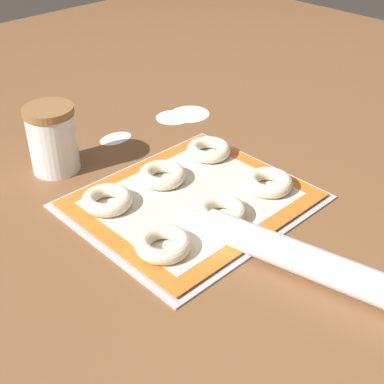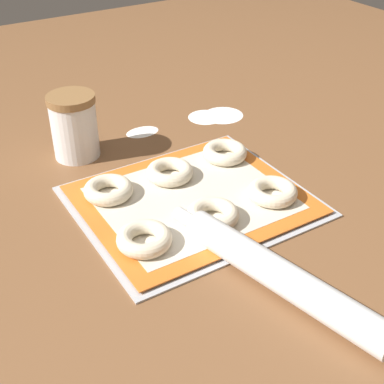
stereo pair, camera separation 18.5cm
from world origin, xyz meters
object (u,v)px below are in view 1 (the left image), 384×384
bagel_front_right (269,182)px  bagel_back_left (107,200)px  bagel_front_left (163,244)px  bagel_back_right (209,150)px  bagel_back_center (162,175)px  baking_tray (192,201)px  flour_canister (53,139)px  rolling_pin (309,262)px  bagel_front_center (221,211)px

bagel_front_right → bagel_back_left: 0.32m
bagel_front_left → bagel_back_right: bearing=31.3°
bagel_front_left → bagel_back_center: bearing=49.0°
bagel_front_left → bagel_front_right: (0.28, -0.00, 0.00)m
baking_tray → bagel_front_left: bearing=-151.2°
bagel_front_right → bagel_back_right: bearing=86.9°
baking_tray → bagel_back_center: bagel_back_center is taller
bagel_back_left → bagel_back_right: same height
baking_tray → bagel_back_center: bearing=89.9°
bagel_back_center → flour_canister: 0.24m
bagel_front_left → rolling_pin: rolling_pin is taller
bagel_front_center → rolling_pin: 0.20m
bagel_back_left → baking_tray: bearing=-34.4°
bagel_back_right → baking_tray: bearing=-146.3°
bagel_back_left → flour_canister: size_ratio=0.67×
bagel_back_right → rolling_pin: rolling_pin is taller
bagel_front_right → bagel_back_center: 0.22m
bagel_front_center → bagel_back_center: 0.17m
bagel_front_left → bagel_back_right: size_ratio=1.00×
bagel_front_center → bagel_back_left: size_ratio=1.00×
bagel_front_left → flour_canister: 0.38m
rolling_pin → bagel_front_left: bearing=124.7°
bagel_front_left → rolling_pin: 0.24m
baking_tray → bagel_back_center: 0.09m
bagel_front_right → rolling_pin: (-0.14, -0.20, 0.00)m
bagel_front_right → bagel_front_left: bearing=179.7°
baking_tray → bagel_back_left: 0.16m
bagel_back_right → bagel_back_center: bearing=-176.8°
baking_tray → bagel_front_left: bagel_front_left is taller
bagel_back_left → flour_canister: flour_canister is taller
bagel_front_right → rolling_pin: size_ratio=0.21×
bagel_back_center → rolling_pin: bearing=-91.2°
bagel_back_center → bagel_front_left: bearing=-131.0°
bagel_front_left → bagel_front_center: 0.14m
bagel_front_left → bagel_front_center: same height
baking_tray → bagel_front_right: (0.13, -0.08, 0.02)m
bagel_front_center → bagel_back_left: 0.22m
bagel_front_left → bagel_back_center: same height
baking_tray → bagel_front_right: size_ratio=4.50×
bagel_front_left → bagel_back_left: bearing=86.5°
flour_canister → bagel_front_right: bearing=-56.0°
bagel_back_center → bagel_front_center: bearing=-92.3°
bagel_front_center → flour_canister: bearing=106.8°
baking_tray → bagel_back_left: bearing=145.6°
bagel_front_left → bagel_back_right: 0.34m
bagel_back_left → bagel_back_right: bearing=0.6°
bagel_front_left → bagel_front_right: size_ratio=1.00×
bagel_back_left → flour_canister: (0.01, 0.20, 0.05)m
bagel_front_left → bagel_back_center: 0.22m
baking_tray → bagel_front_center: 0.09m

